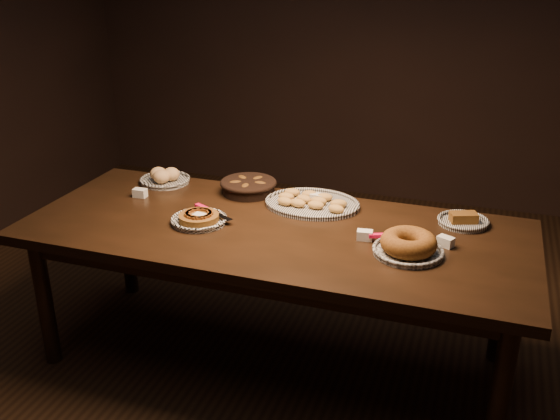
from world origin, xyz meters
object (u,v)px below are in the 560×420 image
(madeleine_platter, at_px, (311,202))
(buffet_table, at_px, (274,241))
(apple_tart_plate, at_px, (199,219))
(bundt_cake_plate, at_px, (408,245))

(madeleine_platter, bearing_deg, buffet_table, -126.30)
(buffet_table, height_order, madeleine_platter, madeleine_platter)
(buffet_table, distance_m, apple_tart_plate, 0.38)
(apple_tart_plate, relative_size, madeleine_platter, 0.62)
(buffet_table, height_order, bundt_cake_plate, bundt_cake_plate)
(apple_tart_plate, height_order, madeleine_platter, same)
(apple_tart_plate, xyz_separation_m, bundt_cake_plate, (1.00, -0.01, 0.02))
(bundt_cake_plate, bearing_deg, apple_tart_plate, -164.36)
(buffet_table, distance_m, madeleine_platter, 0.34)
(buffet_table, bearing_deg, bundt_cake_plate, -6.81)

